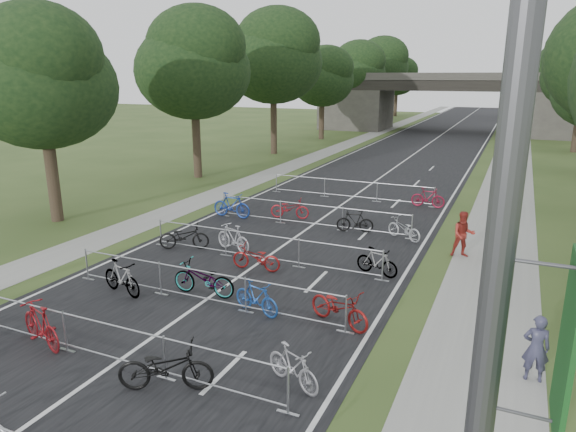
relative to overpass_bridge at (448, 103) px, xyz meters
name	(u,v)px	position (x,y,z in m)	size (l,w,h in m)	color
road	(424,147)	(0.00, -15.00, -3.53)	(11.00, 140.00, 0.01)	black
sidewalk_right	(513,152)	(8.00, -15.00, -3.53)	(3.00, 140.00, 0.01)	gray
sidewalk_left	(351,143)	(-7.50, -15.00, -3.53)	(2.00, 140.00, 0.01)	gray
lane_markings	(424,147)	(0.00, -15.00, -3.53)	(0.12, 140.00, 0.00)	silver
overpass_bridge	(448,103)	(0.00, 0.00, 0.00)	(31.00, 8.00, 7.05)	#3F3B38
tree_left_0	(41,81)	(-11.39, -49.07, 2.96)	(6.72, 6.72, 10.25)	#33261C
tree_left_1	(194,66)	(-11.39, -37.07, 3.77)	(7.56, 7.56, 11.53)	#33261C
tree_left_2	(274,59)	(-11.39, -25.07, 4.58)	(8.40, 8.40, 12.81)	#33261C
tree_left_3	(323,78)	(-11.39, -13.07, 2.96)	(6.72, 6.72, 10.25)	#33261C
tree_left_4	(356,71)	(-11.39, -1.07, 3.77)	(7.56, 7.56, 11.53)	#33261C
tree_right_4	(576,64)	(13.11, -1.07, 4.37)	(8.18, 8.18, 12.47)	#33261C
tree_left_5	(380,66)	(-11.39, 10.93, 4.58)	(8.40, 8.40, 12.81)	#33261C
tree_right_5	(566,82)	(13.11, 10.93, 2.41)	(6.16, 6.16, 9.39)	#33261C
tree_left_6	(398,77)	(-11.39, 22.93, 2.96)	(6.72, 6.72, 10.25)	#33261C
tree_right_6	(561,74)	(13.11, 22.93, 3.39)	(7.17, 7.17, 10.93)	#33261C
barrier_row_2	(113,344)	(0.00, -57.80, -2.99)	(9.70, 0.08, 1.10)	#A3A5AB
barrier_row_3	(201,286)	(0.00, -54.00, -2.99)	(9.70, 0.08, 1.10)	#A3A5AB
barrier_row_4	(261,248)	(0.00, -50.00, -2.99)	(9.70, 0.08, 1.10)	#A3A5AB
barrier_row_5	(311,215)	(0.00, -45.00, -2.99)	(9.70, 0.08, 1.10)	#A3A5AB
barrier_row_6	(350,190)	(0.00, -39.00, -2.99)	(9.70, 0.08, 1.10)	#A3A5AB
bike_9	(41,325)	(-2.30, -57.86, -2.95)	(0.55, 1.94, 1.17)	maroon
bike_10	(166,367)	(1.80, -58.12, -2.98)	(0.74, 2.11, 1.11)	black
bike_11	(293,367)	(4.30, -56.86, -3.05)	(0.46, 1.62, 0.97)	#9D9BA3
bike_12	(122,278)	(-2.67, -54.48, -2.98)	(0.52, 1.84, 1.11)	#A3A5AB
bike_13	(203,279)	(-0.25, -53.51, -2.97)	(0.75, 2.14, 1.12)	#A3A5AB
bike_14	(256,298)	(1.87, -53.96, -3.03)	(0.47, 1.67, 1.00)	#1C4A9E
bike_15	(339,307)	(4.30, -53.65, -3.00)	(0.71, 2.03, 1.06)	maroon
bike_16	(184,237)	(-3.46, -49.99, -3.01)	(0.69, 1.98, 1.04)	black
bike_17	(233,238)	(-1.54, -49.42, -2.98)	(0.52, 1.83, 1.10)	#B9B9C1
bike_18	(256,258)	(0.25, -50.90, -3.06)	(0.63, 1.82, 0.96)	maroon
bike_19	(377,262)	(4.30, -49.58, -3.05)	(0.46, 1.62, 0.97)	#A3A5AB
bike_20	(232,205)	(-4.12, -45.10, -2.92)	(0.58, 2.04, 1.22)	navy
bike_21	(290,208)	(-1.46, -44.08, -3.03)	(0.66, 1.90, 1.00)	maroon
bike_22	(355,222)	(2.10, -44.98, -3.04)	(0.46, 1.64, 0.98)	black
bike_23	(404,229)	(4.30, -45.14, -3.07)	(0.62, 1.77, 0.93)	#B0B2B8
bike_27	(428,198)	(4.30, -39.12, -3.01)	(0.50, 1.75, 1.05)	maroon
pedestrian_a	(536,348)	(9.20, -54.39, -2.73)	(0.59, 0.39, 1.61)	#34344F
pedestrian_b	(463,235)	(6.80, -46.37, -2.65)	(0.86, 0.67, 1.78)	maroon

